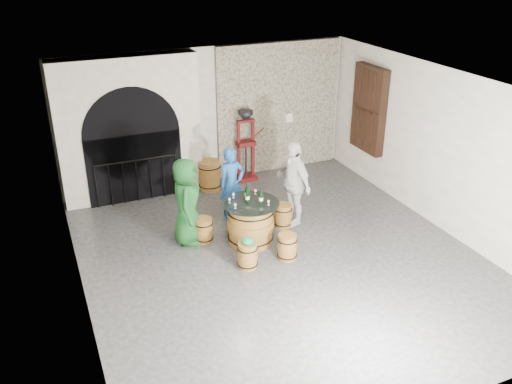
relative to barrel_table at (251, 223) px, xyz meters
name	(u,v)px	position (x,y,z in m)	size (l,w,h in m)	color
ground	(280,257)	(0.29, -0.75, -0.42)	(8.00, 8.00, 0.00)	#29292B
wall_back	(208,116)	(0.29, 3.25, 1.18)	(8.00, 8.00, 0.00)	beige
wall_front	(437,310)	(0.29, -4.75, 1.18)	(8.00, 8.00, 0.00)	beige
wall_left	(73,215)	(-3.21, -0.75, 1.18)	(8.00, 8.00, 0.00)	beige
wall_right	(442,150)	(3.79, -0.75, 1.18)	(8.00, 8.00, 0.00)	beige
ceiling	(284,88)	(0.29, -0.75, 2.78)	(8.00, 8.00, 0.00)	beige
stone_facing_panel	(278,108)	(2.09, 3.19, 1.18)	(3.20, 0.12, 3.18)	#9E967E
arched_opening	(130,130)	(-1.61, 2.99, 1.16)	(3.10, 0.60, 3.19)	beige
shuttered_window	(369,109)	(3.66, 1.65, 1.38)	(0.23, 1.10, 2.00)	black
barrel_table	(251,223)	(0.00, 0.00, 0.00)	(1.10, 1.10, 0.85)	olive
barrel_stool_left	(204,230)	(-0.83, 0.38, -0.18)	(0.38, 0.38, 0.49)	olive
barrel_stool_far	(235,211)	(0.03, 0.91, -0.18)	(0.38, 0.38, 0.49)	olive
barrel_stool_right	(283,215)	(0.85, 0.32, -0.18)	(0.38, 0.38, 0.49)	olive
barrel_stool_near_right	(287,247)	(0.38, -0.83, -0.18)	(0.38, 0.38, 0.49)	olive
barrel_stool_near_left	(248,256)	(-0.40, -0.82, -0.18)	(0.38, 0.38, 0.49)	olive
green_cap	(248,241)	(-0.40, -0.82, 0.12)	(0.25, 0.20, 0.11)	#0B804C
person_green	(187,201)	(-1.10, 0.50, 0.44)	(0.84, 0.55, 1.72)	#134419
person_blue	(232,184)	(0.03, 1.07, 0.36)	(0.57, 0.37, 1.56)	#1A4B91
person_white	(293,183)	(1.12, 0.42, 0.46)	(1.04, 0.43, 1.77)	silver
wine_bottle_left	(248,196)	(-0.04, 0.04, 0.56)	(0.08, 0.08, 0.32)	black
wine_bottle_center	(261,198)	(0.16, -0.12, 0.56)	(0.08, 0.08, 0.32)	black
wine_bottle_right	(247,193)	(0.00, 0.18, 0.56)	(0.08, 0.08, 0.32)	black
tasting_glass_a	(235,206)	(-0.35, -0.11, 0.48)	(0.05, 0.05, 0.10)	#C37625
tasting_glass_b	(262,198)	(0.24, 0.01, 0.48)	(0.05, 0.05, 0.10)	#C37625
tasting_glass_c	(233,196)	(-0.22, 0.32, 0.48)	(0.05, 0.05, 0.10)	#C37625
tasting_glass_d	(255,192)	(0.24, 0.31, 0.48)	(0.05, 0.05, 0.10)	#C37625
tasting_glass_e	(269,203)	(0.27, -0.22, 0.48)	(0.05, 0.05, 0.10)	#C37625
tasting_glass_f	(229,201)	(-0.37, 0.15, 0.48)	(0.05, 0.05, 0.10)	#C37625
side_barrel	(210,175)	(0.07, 2.66, -0.07)	(0.53, 0.53, 0.70)	olive
corking_press	(246,140)	(1.08, 2.85, 0.59)	(0.72, 0.39, 1.74)	#54100E
control_box	(289,117)	(2.34, 3.11, 0.93)	(0.18, 0.10, 0.22)	silver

